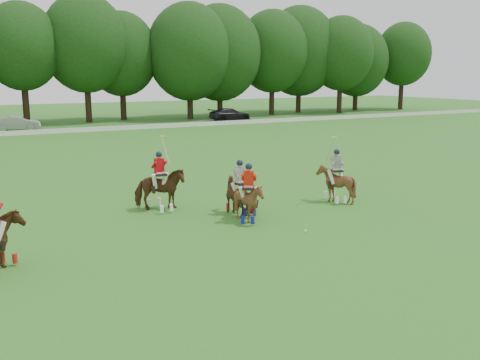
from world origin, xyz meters
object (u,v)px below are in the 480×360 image
polo_stripe_a (240,195)px  car_right (230,114)px  polo_red_c (249,201)px  polo_stripe_b (336,183)px  car_mid (17,123)px  polo_red_b (160,189)px  polo_ball (305,231)px

polo_stripe_a → car_right: bearing=63.1°
polo_red_c → polo_stripe_b: bearing=11.4°
car_mid → polo_red_b: size_ratio=1.45×
car_mid → polo_red_b: (1.44, -36.11, 0.17)m
car_right → polo_red_b: 42.23m
car_mid → polo_red_c: (3.74, -39.32, 0.08)m
polo_red_b → polo_stripe_b: (7.14, -2.24, -0.05)m
polo_stripe_a → polo_stripe_b: 4.58m
polo_red_b → polo_red_c: bearing=-54.4°
car_right → polo_stripe_b: bearing=159.0°
car_mid → car_right: (23.35, 0.00, 0.03)m
car_mid → polo_stripe_b: (8.58, -38.35, 0.12)m
polo_red_c → polo_ball: (1.10, -2.10, -0.74)m
car_mid → polo_stripe_b: size_ratio=1.50×
polo_stripe_a → polo_stripe_b: size_ratio=0.76×
polo_red_b → polo_stripe_b: size_ratio=1.04×
polo_red_c → polo_stripe_b: 4.94m
polo_red_c → car_right: bearing=63.5°
car_mid → polo_ball: bearing=-164.7°
polo_red_c → polo_stripe_a: 1.23m
car_right → polo_stripe_a: size_ratio=2.33×
polo_stripe_b → polo_ball: bearing=-140.6°
car_right → polo_stripe_b: polo_stripe_b is taller
polo_stripe_a → polo_ball: size_ratio=23.95×
polo_red_c → polo_ball: bearing=-62.4°
car_right → polo_stripe_b: (-14.76, -38.35, 0.10)m
car_right → polo_stripe_b: size_ratio=1.76×
polo_stripe_a → polo_stripe_b: bearing=-2.8°
polo_red_b → polo_stripe_a: 3.27m
car_mid → car_right: size_ratio=0.85×
car_mid → polo_stripe_a: size_ratio=1.98×
polo_red_b → polo_stripe_a: size_ratio=1.37×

